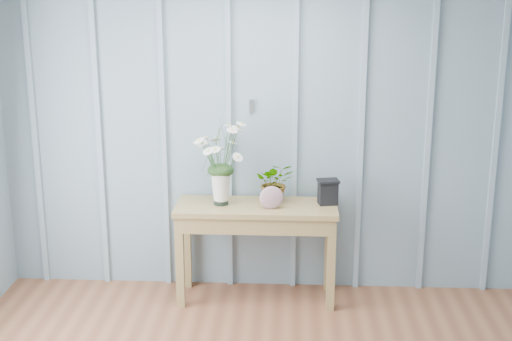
# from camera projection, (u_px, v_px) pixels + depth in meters

# --- Properties ---
(room_shell) EXTENTS (4.00, 4.50, 2.50)m
(room_shell) POSITION_uv_depth(u_px,v_px,m) (251.00, 53.00, 3.92)
(room_shell) COLOR #7E95A2
(room_shell) RESTS_ON ground
(sideboard) EXTENTS (1.20, 0.45, 0.75)m
(sideboard) POSITION_uv_depth(u_px,v_px,m) (256.00, 220.00, 5.32)
(sideboard) COLOR olive
(sideboard) RESTS_ON ground
(daisy_vase) EXTENTS (0.48, 0.37, 0.68)m
(daisy_vase) POSITION_uv_depth(u_px,v_px,m) (220.00, 149.00, 5.19)
(daisy_vase) COLOR black
(daisy_vase) RESTS_ON sideboard
(spider_plant) EXTENTS (0.30, 0.27, 0.31)m
(spider_plant) POSITION_uv_depth(u_px,v_px,m) (275.00, 182.00, 5.31)
(spider_plant) COLOR #1C3B17
(spider_plant) RESTS_ON sideboard
(felt_disc_vessel) EXTENTS (0.18, 0.07, 0.17)m
(felt_disc_vessel) POSITION_uv_depth(u_px,v_px,m) (271.00, 198.00, 5.18)
(felt_disc_vessel) COLOR #814062
(felt_disc_vessel) RESTS_ON sideboard
(carved_box) EXTENTS (0.17, 0.15, 0.19)m
(carved_box) POSITION_uv_depth(u_px,v_px,m) (328.00, 192.00, 5.29)
(carved_box) COLOR black
(carved_box) RESTS_ON sideboard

